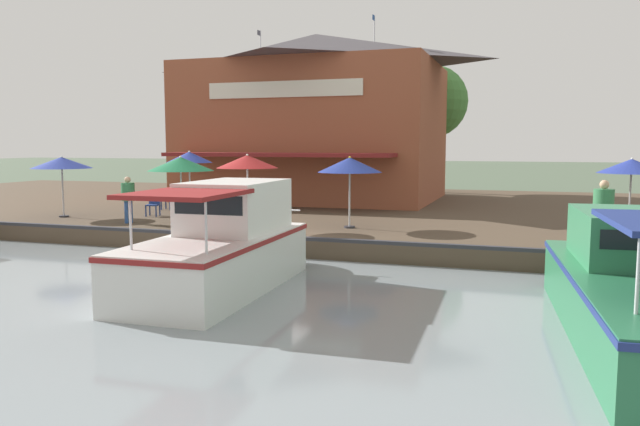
% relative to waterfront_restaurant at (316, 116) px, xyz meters
% --- Properties ---
extents(ground_plane, '(220.00, 220.00, 0.00)m').
position_rel_waterfront_restaurant_xyz_m(ground_plane, '(13.32, 2.77, -4.74)').
color(ground_plane, '#4C5B47').
extents(quay_deck, '(22.00, 56.00, 0.60)m').
position_rel_waterfront_restaurant_xyz_m(quay_deck, '(2.32, 2.77, -4.44)').
color(quay_deck, '#4C3D2D').
rests_on(quay_deck, ground).
extents(quay_edge_fender, '(0.20, 50.40, 0.10)m').
position_rel_waterfront_restaurant_xyz_m(quay_edge_fender, '(13.22, 2.77, -4.09)').
color(quay_edge_fender, '#2D2D33').
rests_on(quay_edge_fender, quay_deck).
extents(waterfront_restaurant, '(10.69, 12.49, 8.88)m').
position_rel_waterfront_restaurant_xyz_m(waterfront_restaurant, '(0.00, 0.00, 0.00)').
color(waterfront_restaurant, brown).
rests_on(waterfront_restaurant, quay_deck).
extents(patio_umbrella_by_entrance, '(1.97, 1.97, 2.44)m').
position_rel_waterfront_restaurant_xyz_m(patio_umbrella_by_entrance, '(11.74, 1.70, -1.95)').
color(patio_umbrella_by_entrance, '#B7B7B7').
rests_on(patio_umbrella_by_entrance, quay_deck).
extents(patio_umbrella_far_corner, '(2.23, 2.23, 2.31)m').
position_rel_waterfront_restaurant_xyz_m(patio_umbrella_far_corner, '(10.70, -6.44, -2.09)').
color(patio_umbrella_far_corner, '#B7B7B7').
rests_on(patio_umbrella_far_corner, quay_deck).
extents(patio_umbrella_back_row, '(2.04, 2.04, 2.33)m').
position_rel_waterfront_restaurant_xyz_m(patio_umbrella_back_row, '(8.30, 13.27, -2.08)').
color(patio_umbrella_back_row, '#B7B7B7').
rests_on(patio_umbrella_back_row, quay_deck).
extents(patio_umbrella_near_quay_edge, '(2.10, 2.10, 2.36)m').
position_rel_waterfront_restaurant_xyz_m(patio_umbrella_near_quay_edge, '(10.25, 4.67, -2.07)').
color(patio_umbrella_near_quay_edge, '#B7B7B7').
rests_on(patio_umbrella_near_quay_edge, quay_deck).
extents(patio_umbrella_mid_patio_left, '(2.22, 2.22, 2.36)m').
position_rel_waterfront_restaurant_xyz_m(patio_umbrella_mid_patio_left, '(11.40, -0.93, -2.06)').
color(patio_umbrella_mid_patio_left, '#B7B7B7').
rests_on(patio_umbrella_mid_patio_left, quay_deck).
extents(patio_umbrella_mid_patio_right, '(1.77, 1.77, 2.50)m').
position_rel_waterfront_restaurant_xyz_m(patio_umbrella_mid_patio_right, '(8.63, -2.21, -1.90)').
color(patio_umbrella_mid_patio_right, '#B7B7B7').
rests_on(patio_umbrella_mid_patio_right, quay_deck).
extents(cafe_chair_far_corner_seat, '(0.45, 0.45, 0.85)m').
position_rel_waterfront_restaurant_xyz_m(cafe_chair_far_corner_seat, '(8.09, -2.75, -3.66)').
color(cafe_chair_far_corner_seat, navy).
rests_on(cafe_chair_far_corner_seat, quay_deck).
extents(cafe_chair_facing_river, '(0.47, 0.47, 0.85)m').
position_rel_waterfront_restaurant_xyz_m(cafe_chair_facing_river, '(6.97, -4.21, -3.66)').
color(cafe_chair_facing_river, navy).
rests_on(cafe_chair_facing_river, quay_deck).
extents(cafe_chair_mid_patio, '(0.53, 0.53, 0.85)m').
position_rel_waterfront_restaurant_xyz_m(cafe_chair_mid_patio, '(9.31, -3.42, -3.66)').
color(cafe_chair_mid_patio, navy).
rests_on(cafe_chair_mid_patio, quay_deck).
extents(cafe_chair_beside_entrance, '(0.46, 0.46, 0.85)m').
position_rel_waterfront_restaurant_xyz_m(cafe_chair_beside_entrance, '(9.05, -2.06, -3.66)').
color(cafe_chair_beside_entrance, navy).
rests_on(cafe_chair_beside_entrance, quay_deck).
extents(person_mid_patio, '(0.52, 0.52, 1.82)m').
position_rel_waterfront_restaurant_xyz_m(person_mid_patio, '(12.18, 12.09, -2.98)').
color(person_mid_patio, '#337547').
rests_on(person_mid_patio, quay_deck).
extents(person_at_quay_edge, '(0.46, 0.46, 1.63)m').
position_rel_waterfront_restaurant_xyz_m(person_at_quay_edge, '(11.49, -2.99, -3.13)').
color(person_at_quay_edge, '#2D5193').
rests_on(person_at_quay_edge, quay_deck).
extents(motorboat_second_along, '(6.81, 2.51, 2.40)m').
position_rel_waterfront_restaurant_xyz_m(motorboat_second_along, '(16.89, 3.65, -3.75)').
color(motorboat_second_along, silver).
rests_on(motorboat_second_along, river_water).
extents(tree_upstream_bank, '(4.03, 3.84, 6.80)m').
position_rel_waterfront_restaurant_xyz_m(tree_upstream_bank, '(-4.30, -1.57, 0.63)').
color(tree_upstream_bank, brown).
rests_on(tree_upstream_bank, quay_deck).
extents(tree_behind_restaurant, '(4.29, 4.09, 7.20)m').
position_rel_waterfront_restaurant_xyz_m(tree_behind_restaurant, '(-5.86, 4.72, 0.89)').
color(tree_behind_restaurant, brown).
rests_on(tree_behind_restaurant, quay_deck).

